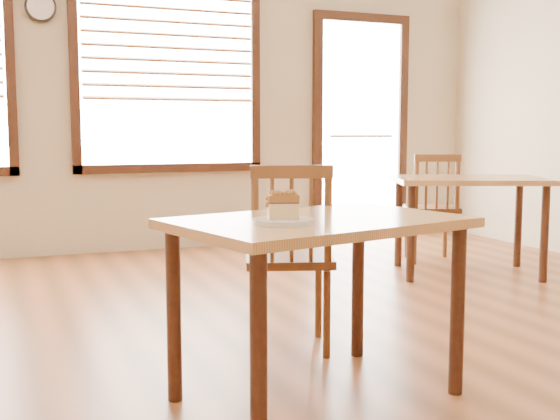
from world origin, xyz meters
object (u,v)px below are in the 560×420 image
object	(u,v)px
cafe_chair_main	(289,256)
cake_slice	(283,204)
wall_clock	(40,7)
cafe_table_main	(318,244)
plate	(283,221)
cafe_table_second	(468,191)
cafe_chair_second	(432,207)

from	to	relation	value
cafe_chair_main	cake_slice	size ratio (longest dim) A/B	7.06
cafe_chair_main	cake_slice	distance (m)	0.88
wall_clock	cafe_table_main	size ratio (longest dim) A/B	0.20
plate	cake_slice	size ratio (longest dim) A/B	1.74
wall_clock	plate	xyz separation A→B (m)	(0.59, -3.97, -1.39)
wall_clock	cafe_table_second	bearing A→B (deg)	-34.12
cake_slice	cafe_table_second	bearing A→B (deg)	55.05
cafe_chair_main	plate	bearing A→B (deg)	83.98
cafe_chair_main	cafe_chair_second	size ratio (longest dim) A/B	1.03
cafe_chair_main	plate	world-z (taller)	cafe_chair_main
cafe_table_main	cafe_chair_second	xyz separation A→B (m)	(2.20, 2.41, -0.18)
wall_clock	cafe_table_second	world-z (taller)	wall_clock
cafe_table_second	cake_slice	distance (m)	3.08
cafe_table_main	plate	xyz separation A→B (m)	(-0.20, -0.11, 0.11)
cafe_table_main	cafe_table_second	distance (m)	2.85
cafe_chair_second	plate	bearing A→B (deg)	67.66
cafe_table_main	plate	size ratio (longest dim) A/B	5.48
plate	cake_slice	xyz separation A→B (m)	(0.00, -0.00, 0.07)
wall_clock	cafe_table_second	size ratio (longest dim) A/B	0.20
cafe_table_main	wall_clock	bearing A→B (deg)	88.13
cafe_table_main	cake_slice	size ratio (longest dim) A/B	9.52
cafe_table_second	plate	distance (m)	3.08
cafe_table_main	cafe_chair_main	world-z (taller)	cafe_chair_main
cafe_chair_main	cafe_table_second	xyz separation A→B (m)	(2.02, 1.25, 0.16)
cafe_chair_main	cafe_table_second	bearing A→B (deg)	-129.82
wall_clock	cake_slice	size ratio (longest dim) A/B	1.93
plate	cafe_chair_main	bearing A→B (deg)	65.48
cafe_table_main	cafe_table_second	xyz separation A→B (m)	(2.15, 1.87, -0.00)
cafe_table_main	plate	world-z (taller)	plate
wall_clock	cafe_chair_second	bearing A→B (deg)	-25.97
cafe_chair_main	cafe_chair_second	bearing A→B (deg)	-120.62
cafe_chair_main	cafe_table_main	bearing A→B (deg)	96.23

